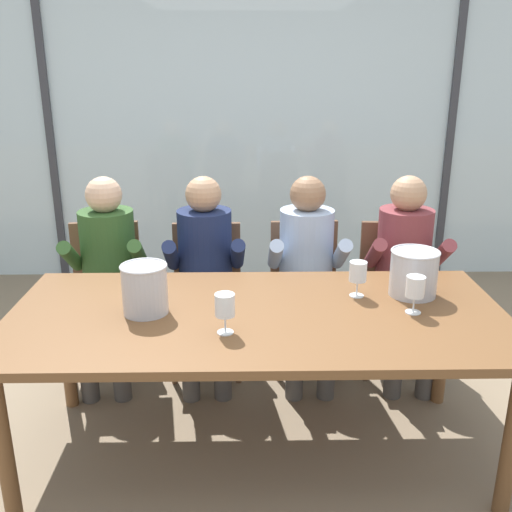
{
  "coord_description": "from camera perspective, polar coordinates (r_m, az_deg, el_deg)",
  "views": [
    {
      "loc": [
        -0.05,
        -2.38,
        1.82
      ],
      "look_at": [
        0.0,
        0.35,
        0.9
      ],
      "focal_mm": 40.33,
      "sensor_mm": 36.0,
      "label": 1
    }
  ],
  "objects": [
    {
      "name": "chair_right_of_center",
      "position": [
        3.67,
        13.58,
        -2.67
      ],
      "size": [
        0.47,
        0.47,
        0.88
      ],
      "rotation": [
        0.0,
        0.0,
        -0.06
      ],
      "color": "brown",
      "rests_on": "ground"
    },
    {
      "name": "person_maroon_top",
      "position": [
        3.5,
        14.61,
        -0.81
      ],
      "size": [
        0.48,
        0.62,
        1.2
      ],
      "rotation": [
        0.0,
        0.0,
        -0.06
      ],
      "color": "brown",
      "rests_on": "ground"
    },
    {
      "name": "ice_bucket_secondary",
      "position": [
        2.61,
        -10.97,
        -3.15
      ],
      "size": [
        0.21,
        0.21,
        0.23
      ],
      "color": "#B7B7BC",
      "rests_on": "dining_table"
    },
    {
      "name": "person_navy_polo",
      "position": [
        3.38,
        -5.07,
        -0.95
      ],
      "size": [
        0.48,
        0.62,
        1.2
      ],
      "rotation": [
        0.0,
        0.0,
        0.05
      ],
      "color": "#192347",
      "rests_on": "ground"
    },
    {
      "name": "hillside_vineyard",
      "position": [
        8.95,
        -0.72,
        12.45
      ],
      "size": [
        13.46,
        2.4,
        1.69
      ],
      "primitive_type": "cube",
      "color": "#477A38",
      "rests_on": "ground"
    },
    {
      "name": "person_olive_shirt",
      "position": [
        3.47,
        -14.54,
        -0.98
      ],
      "size": [
        0.48,
        0.62,
        1.2
      ],
      "rotation": [
        0.0,
        0.0,
        0.06
      ],
      "color": "#2D5123",
      "rests_on": "ground"
    },
    {
      "name": "window_mullion_right",
      "position": [
        5.21,
        18.76,
        12.01
      ],
      "size": [
        0.06,
        0.06,
        2.6
      ],
      "primitive_type": "cube",
      "color": "#38383D",
      "rests_on": "ground"
    },
    {
      "name": "dining_table",
      "position": [
        2.64,
        0.14,
        -6.93
      ],
      "size": [
        2.26,
        1.05,
        0.75
      ],
      "color": "brown",
      "rests_on": "ground"
    },
    {
      "name": "ground",
      "position": [
        3.84,
        -0.18,
        -9.62
      ],
      "size": [
        14.0,
        14.0,
        0.0
      ],
      "primitive_type": "plane",
      "color": "#847056"
    },
    {
      "name": "chair_center",
      "position": [
        3.61,
        4.91,
        -2.6
      ],
      "size": [
        0.46,
        0.46,
        0.88
      ],
      "rotation": [
        0.0,
        0.0,
        0.04
      ],
      "color": "brown",
      "rests_on": "ground"
    },
    {
      "name": "ice_bucket_primary",
      "position": [
        2.86,
        15.38,
        -1.56
      ],
      "size": [
        0.23,
        0.23,
        0.23
      ],
      "color": "#B7B7BC",
      "rests_on": "dining_table"
    },
    {
      "name": "window_mullion_left",
      "position": [
        5.18,
        -19.79,
        11.86
      ],
      "size": [
        0.06,
        0.06,
        2.6
      ],
      "primitive_type": "cube",
      "color": "#38383D",
      "rests_on": "ground"
    },
    {
      "name": "wine_glass_center_pour",
      "position": [
        2.38,
        -3.1,
        -5.05
      ],
      "size": [
        0.08,
        0.08,
        0.17
      ],
      "color": "silver",
      "rests_on": "dining_table"
    },
    {
      "name": "chair_near_curtain",
      "position": [
        3.69,
        -14.67,
        -2.67
      ],
      "size": [
        0.48,
        0.48,
        0.88
      ],
      "rotation": [
        0.0,
        0.0,
        0.09
      ],
      "color": "brown",
      "rests_on": "ground"
    },
    {
      "name": "wine_glass_by_left_taster",
      "position": [
        2.78,
        10.08,
        -1.59
      ],
      "size": [
        0.08,
        0.08,
        0.17
      ],
      "color": "silver",
      "rests_on": "dining_table"
    },
    {
      "name": "wine_glass_near_bucket",
      "position": [
        2.66,
        15.51,
        -3.11
      ],
      "size": [
        0.08,
        0.08,
        0.17
      ],
      "color": "silver",
      "rests_on": "dining_table"
    },
    {
      "name": "person_pale_blue_shirt",
      "position": [
        3.39,
        5.1,
        -0.89
      ],
      "size": [
        0.46,
        0.61,
        1.2
      ],
      "rotation": [
        0.0,
        0.0,
        -0.0
      ],
      "color": "#9EB2D1",
      "rests_on": "ground"
    },
    {
      "name": "chair_left_of_center",
      "position": [
        3.56,
        -4.89,
        -2.87
      ],
      "size": [
        0.45,
        0.45,
        0.88
      ],
      "rotation": [
        0.0,
        0.0,
        0.01
      ],
      "color": "brown",
      "rests_on": "ground"
    },
    {
      "name": "window_glass_panel",
      "position": [
        4.94,
        -0.46,
        12.65
      ],
      "size": [
        7.46,
        0.03,
        2.6
      ],
      "primitive_type": "cube",
      "color": "silver",
      "rests_on": "ground"
    }
  ]
}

